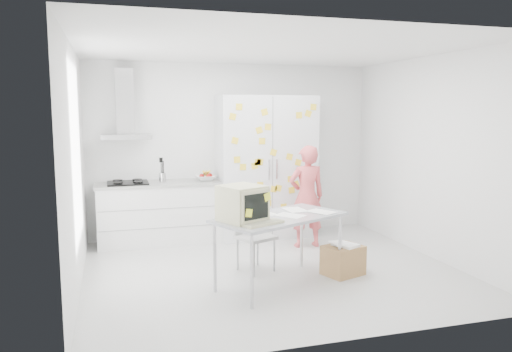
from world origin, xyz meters
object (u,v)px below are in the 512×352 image
object	(u,v)px
person	(307,196)
cardboard_box	(343,260)
desk	(257,211)
chair	(252,230)

from	to	relation	value
person	cardboard_box	bearing A→B (deg)	88.67
person	desk	xyz separation A→B (m)	(-1.20, -1.53, 0.16)
desk	cardboard_box	world-z (taller)	desk
person	desk	world-z (taller)	person
person	chair	xyz separation A→B (m)	(-1.05, -0.80, -0.24)
person	cardboard_box	xyz separation A→B (m)	(-0.05, -1.30, -0.56)
person	desk	bearing A→B (deg)	52.56
chair	desk	bearing A→B (deg)	-124.68
desk	chair	world-z (taller)	desk
person	chair	distance (m)	1.34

